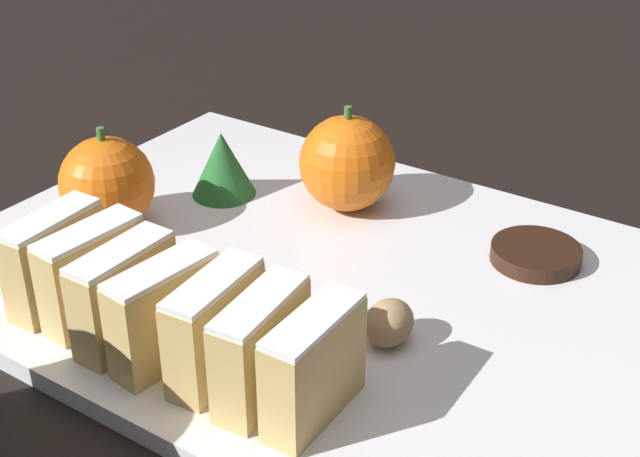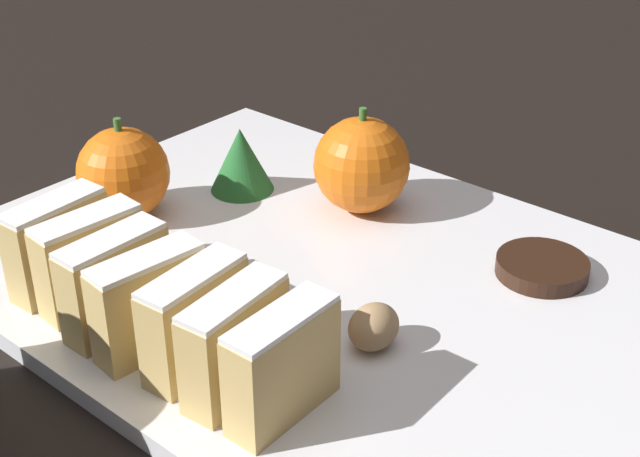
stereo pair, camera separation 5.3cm
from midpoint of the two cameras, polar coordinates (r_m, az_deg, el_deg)
name	(u,v)px [view 1 (the left image)]	position (r m, az deg, el deg)	size (l,w,h in m)	color
ground_plane	(320,288)	(0.55, -2.75, -3.91)	(6.00, 6.00, 0.00)	black
serving_platter	(320,280)	(0.55, -2.77, -3.38)	(0.33, 0.45, 0.01)	white
stollen_slice_front	(314,367)	(0.42, -4.03, -8.95)	(0.06, 0.02, 0.06)	tan
stollen_slice_second	(261,348)	(0.43, -7.30, -7.73)	(0.06, 0.03, 0.06)	tan
stollen_slice_third	(215,328)	(0.45, -10.08, -6.39)	(0.06, 0.03, 0.06)	tan
stollen_slice_fourth	(164,314)	(0.47, -13.15, -5.46)	(0.06, 0.03, 0.06)	tan
stollen_slice_fifth	(124,296)	(0.49, -15.48, -4.26)	(0.06, 0.02, 0.06)	tan
stollen_slice_sixth	(93,274)	(0.51, -17.22, -2.91)	(0.06, 0.03, 0.06)	tan
stollen_slice_back	(55,260)	(0.53, -19.38, -2.00)	(0.06, 0.02, 0.06)	tan
orange_near	(107,183)	(0.60, -15.95, 2.73)	(0.06, 0.06, 0.07)	orange
orange_far	(347,163)	(0.60, -0.76, 4.15)	(0.07, 0.07, 0.07)	orange
walnut	(389,323)	(0.48, 1.27, -6.15)	(0.03, 0.03, 0.03)	tan
chocolate_cookie	(536,254)	(0.56, 11.06, -1.69)	(0.06, 0.06, 0.01)	black
evergreen_sprig	(223,164)	(0.63, -8.66, 4.06)	(0.05, 0.05, 0.05)	#23662D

